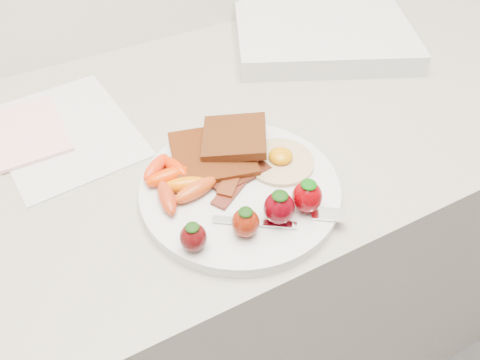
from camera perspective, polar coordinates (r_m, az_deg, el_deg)
name	(u,v)px	position (r m, az deg, el deg)	size (l,w,h in m)	color
counter	(220,281)	(1.09, -2.41, -12.17)	(2.00, 0.60, 0.90)	gray
plate	(240,190)	(0.63, 0.00, -1.21)	(0.27, 0.27, 0.02)	silver
toast_lower	(212,155)	(0.66, -3.40, 3.10)	(0.11, 0.11, 0.01)	#321207
toast_upper	(234,137)	(0.67, -0.69, 5.24)	(0.09, 0.09, 0.01)	#351B0A
fried_egg	(280,160)	(0.66, 4.95, 2.43)	(0.12, 0.12, 0.02)	#F2E4BC
bacon_strips	(237,179)	(0.63, -0.39, 0.14)	(0.10, 0.09, 0.01)	#49150F
baby_carrots	(175,181)	(0.62, -7.89, -0.16)	(0.09, 0.12, 0.02)	#E73800
strawberries	(266,212)	(0.57, 3.17, -3.94)	(0.19, 0.05, 0.05)	#480709
fork	(288,219)	(0.59, 5.93, -4.69)	(0.16, 0.09, 0.00)	silver
paper_sheet	(65,132)	(0.79, -20.56, 5.54)	(0.19, 0.26, 0.00)	silver
notepad	(28,131)	(0.80, -24.44, 5.44)	(0.11, 0.15, 0.01)	#FDBBBE
appliance	(322,33)	(0.97, 9.99, 17.21)	(0.33, 0.27, 0.04)	silver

